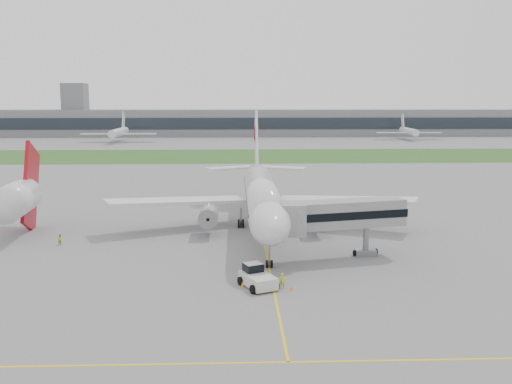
{
  "coord_description": "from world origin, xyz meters",
  "views": [
    {
      "loc": [
        -3.98,
        -81.16,
        20.17
      ],
      "look_at": [
        -0.99,
        2.0,
        6.43
      ],
      "focal_mm": 40.0,
      "sensor_mm": 36.0,
      "label": 1
    }
  ],
  "objects_px": {
    "ground_crew_near": "(282,280)",
    "jet_bridge": "(337,215)",
    "neighbor_aircraft": "(18,198)",
    "pushback_tug": "(257,277)",
    "airliner": "(262,194)"
  },
  "relations": [
    {
      "from": "airliner",
      "to": "pushback_tug",
      "type": "bearing_deg",
      "value": -93.78
    },
    {
      "from": "pushback_tug",
      "to": "neighbor_aircraft",
      "type": "distance_m",
      "value": 41.9
    },
    {
      "from": "pushback_tug",
      "to": "ground_crew_near",
      "type": "distance_m",
      "value": 2.78
    },
    {
      "from": "jet_bridge",
      "to": "ground_crew_near",
      "type": "xyz_separation_m",
      "value": [
        -7.77,
        -10.72,
        -4.88
      ]
    },
    {
      "from": "airliner",
      "to": "neighbor_aircraft",
      "type": "xyz_separation_m",
      "value": [
        -35.88,
        -2.92,
        0.1
      ]
    },
    {
      "from": "airliner",
      "to": "jet_bridge",
      "type": "height_order",
      "value": "airliner"
    },
    {
      "from": "airliner",
      "to": "neighbor_aircraft",
      "type": "height_order",
      "value": "airliner"
    },
    {
      "from": "pushback_tug",
      "to": "jet_bridge",
      "type": "height_order",
      "value": "jet_bridge"
    },
    {
      "from": "jet_bridge",
      "to": "neighbor_aircraft",
      "type": "xyz_separation_m",
      "value": [
        -44.6,
        13.69,
        0.06
      ]
    },
    {
      "from": "ground_crew_near",
      "to": "jet_bridge",
      "type": "bearing_deg",
      "value": -126.89
    },
    {
      "from": "airliner",
      "to": "pushback_tug",
      "type": "distance_m",
      "value": 27.25
    },
    {
      "from": "jet_bridge",
      "to": "neighbor_aircraft",
      "type": "bearing_deg",
      "value": 149.6
    },
    {
      "from": "jet_bridge",
      "to": "ground_crew_near",
      "type": "height_order",
      "value": "jet_bridge"
    },
    {
      "from": "jet_bridge",
      "to": "neighbor_aircraft",
      "type": "distance_m",
      "value": 46.65
    },
    {
      "from": "jet_bridge",
      "to": "airliner",
      "type": "bearing_deg",
      "value": 104.37
    }
  ]
}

